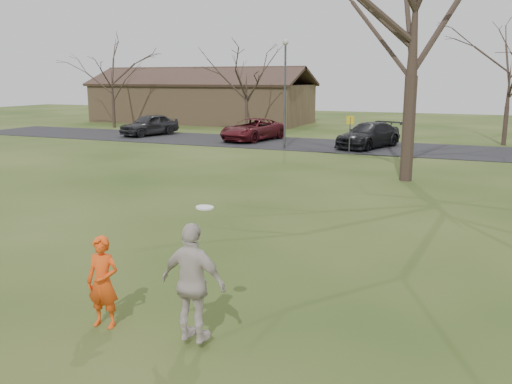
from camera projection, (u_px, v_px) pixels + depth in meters
ground at (166, 321)px, 9.29m from camera, size 120.00×120.00×0.00m
parking_strip at (394, 149)px, 31.80m from camera, size 62.00×6.50×0.04m
player_defender at (103, 282)px, 8.96m from camera, size 0.61×0.44×1.57m
car_0 at (149, 125)px, 38.85m from camera, size 3.00×4.83×1.53m
car_2 at (253, 129)px, 35.74m from camera, size 3.30×5.52×1.43m
car_3 at (369, 135)px, 32.06m from camera, size 3.61×5.46×1.47m
catching_play at (193, 283)px, 8.21m from camera, size 1.12×0.57×2.12m
building at (201, 102)px, 50.74m from camera, size 20.60×8.50×5.14m
lamp_post at (285, 80)px, 31.02m from camera, size 0.34×0.34×6.27m
sign_yellow at (350, 127)px, 29.57m from camera, size 0.35×0.35×2.08m
big_tree at (416, 1)px, 20.58m from camera, size 9.00×9.00×14.00m
small_tree_row at (481, 81)px, 33.89m from camera, size 55.00×5.90×8.50m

